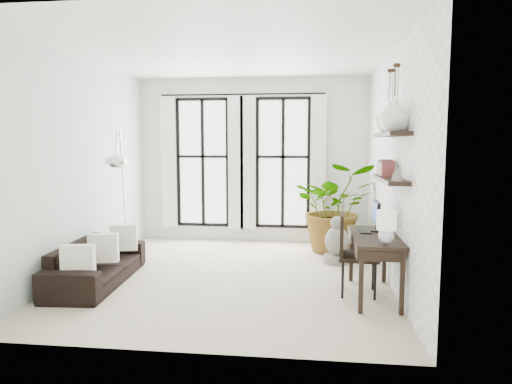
% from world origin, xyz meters
% --- Properties ---
extents(floor, '(5.00, 5.00, 0.00)m').
position_xyz_m(floor, '(0.00, 0.00, 0.00)').
color(floor, '#BEAD97').
rests_on(floor, ground).
extents(ceiling, '(5.00, 5.00, 0.00)m').
position_xyz_m(ceiling, '(0.00, 0.00, 3.20)').
color(ceiling, white).
rests_on(ceiling, wall_back).
extents(wall_left, '(0.00, 5.00, 5.00)m').
position_xyz_m(wall_left, '(-2.25, 0.00, 1.60)').
color(wall_left, silver).
rests_on(wall_left, floor).
extents(wall_right, '(0.00, 5.00, 5.00)m').
position_xyz_m(wall_right, '(2.25, 0.00, 1.60)').
color(wall_right, white).
rests_on(wall_right, floor).
extents(wall_back, '(4.50, 0.00, 4.50)m').
position_xyz_m(wall_back, '(0.00, 2.50, 1.60)').
color(wall_back, white).
rests_on(wall_back, floor).
extents(windows, '(3.26, 0.13, 2.65)m').
position_xyz_m(windows, '(-0.20, 2.43, 1.56)').
color(windows, white).
rests_on(windows, wall_back).
extents(wall_shelves, '(0.25, 1.30, 0.60)m').
position_xyz_m(wall_shelves, '(2.11, -0.66, 1.73)').
color(wall_shelves, black).
rests_on(wall_shelves, wall_right).
extents(sofa, '(0.89, 2.01, 0.58)m').
position_xyz_m(sofa, '(-1.80, -0.56, 0.29)').
color(sofa, black).
rests_on(sofa, floor).
extents(throw_pillows, '(0.40, 1.52, 0.40)m').
position_xyz_m(throw_pillows, '(-1.70, -0.56, 0.50)').
color(throw_pillows, white).
rests_on(throw_pillows, sofa).
extents(plant, '(1.54, 1.37, 1.60)m').
position_xyz_m(plant, '(1.58, 1.73, 0.80)').
color(plant, '#2D7228').
rests_on(plant, floor).
extents(desk, '(0.57, 1.34, 1.18)m').
position_xyz_m(desk, '(1.95, -0.74, 0.74)').
color(desk, black).
rests_on(desk, floor).
extents(desk_chair, '(0.53, 0.53, 1.04)m').
position_xyz_m(desk_chair, '(1.67, -0.61, 0.60)').
color(desk_chair, black).
rests_on(desk_chair, floor).
extents(arc_lamp, '(0.71, 1.51, 2.20)m').
position_xyz_m(arc_lamp, '(-1.70, 0.08, 1.71)').
color(arc_lamp, silver).
rests_on(arc_lamp, floor).
extents(buddha, '(0.43, 0.43, 0.77)m').
position_xyz_m(buddha, '(1.58, 0.90, 0.32)').
color(buddha, gray).
rests_on(buddha, floor).
extents(vase_a, '(0.37, 0.37, 0.38)m').
position_xyz_m(vase_a, '(2.11, -0.95, 2.27)').
color(vase_a, white).
rests_on(vase_a, shelf_upper).
extents(vase_b, '(0.37, 0.37, 0.38)m').
position_xyz_m(vase_b, '(2.11, -0.55, 2.27)').
color(vase_b, white).
rests_on(vase_b, shelf_upper).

